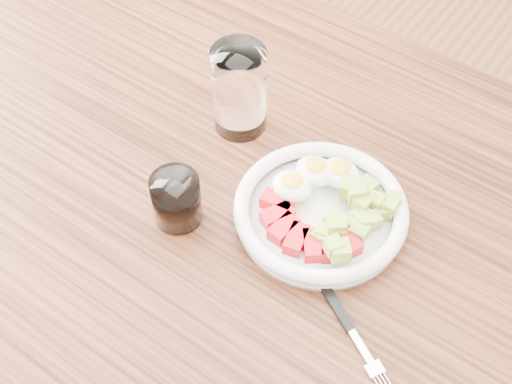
# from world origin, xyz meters

# --- Properties ---
(dining_table) EXTENTS (1.50, 0.90, 0.77)m
(dining_table) POSITION_xyz_m (0.00, 0.00, 0.67)
(dining_table) COLOR brown
(dining_table) RESTS_ON ground
(bowl) EXTENTS (0.24, 0.24, 0.06)m
(bowl) POSITION_xyz_m (0.08, 0.04, 0.79)
(bowl) COLOR white
(bowl) RESTS_ON dining_table
(fork) EXTENTS (0.17, 0.10, 0.01)m
(fork) POSITION_xyz_m (0.18, -0.07, 0.77)
(fork) COLOR black
(fork) RESTS_ON dining_table
(water_glass) EXTENTS (0.08, 0.08, 0.14)m
(water_glass) POSITION_xyz_m (-0.12, 0.12, 0.84)
(water_glass) COLOR white
(water_glass) RESTS_ON dining_table
(coffee_glass) EXTENTS (0.07, 0.07, 0.08)m
(coffee_glass) POSITION_xyz_m (-0.09, -0.07, 0.81)
(coffee_glass) COLOR white
(coffee_glass) RESTS_ON dining_table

